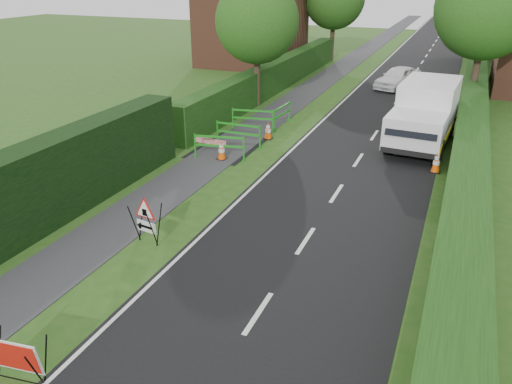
% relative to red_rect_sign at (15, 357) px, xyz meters
% --- Properties ---
extents(ground, '(120.00, 120.00, 0.00)m').
position_rel_red_rect_sign_xyz_m(ground, '(0.90, 2.51, -0.51)').
color(ground, '#244F16').
rests_on(ground, ground).
extents(road_surface, '(6.00, 90.00, 0.02)m').
position_rel_red_rect_sign_xyz_m(road_surface, '(3.40, 37.51, -0.51)').
color(road_surface, black).
rests_on(road_surface, ground).
extents(footpath, '(2.00, 90.00, 0.02)m').
position_rel_red_rect_sign_xyz_m(footpath, '(-2.10, 37.51, -0.51)').
color(footpath, '#2D2D30').
rests_on(footpath, ground).
extents(hedge_west_far, '(1.00, 24.00, 1.80)m').
position_rel_red_rect_sign_xyz_m(hedge_west_far, '(-4.10, 24.51, -0.51)').
color(hedge_west_far, '#14380F').
rests_on(hedge_west_far, ground).
extents(hedge_east, '(1.20, 50.00, 1.50)m').
position_rel_red_rect_sign_xyz_m(hedge_east, '(7.40, 18.51, -0.51)').
color(hedge_east, '#14380F').
rests_on(hedge_east, ground).
extents(house_west, '(7.50, 7.40, 7.88)m').
position_rel_red_rect_sign_xyz_m(house_west, '(-9.10, 32.51, 2.38)').
color(house_west, brown).
rests_on(house_west, ground).
extents(tree_nw, '(4.40, 4.40, 6.70)m').
position_rel_red_rect_sign_xyz_m(tree_nw, '(-3.70, 20.51, 3.97)').
color(tree_nw, '#2D2116').
rests_on(tree_nw, ground).
extents(tree_ne, '(5.20, 5.20, 7.79)m').
position_rel_red_rect_sign_xyz_m(tree_ne, '(7.30, 24.51, 4.66)').
color(tree_ne, '#2D2116').
rests_on(tree_ne, ground).
extents(tree_fe, '(4.20, 4.20, 6.33)m').
position_rel_red_rect_sign_xyz_m(tree_fe, '(7.30, 40.51, 3.71)').
color(tree_fe, '#2D2116').
rests_on(tree_fe, ground).
extents(red_rect_sign, '(1.11, 0.77, 0.89)m').
position_rel_red_rect_sign_xyz_m(red_rect_sign, '(0.00, 0.00, 0.00)').
color(red_rect_sign, black).
rests_on(red_rect_sign, ground).
extents(triangle_sign, '(0.92, 0.92, 1.19)m').
position_rel_red_rect_sign_xyz_m(triangle_sign, '(-0.67, 5.19, 0.31)').
color(triangle_sign, black).
rests_on(triangle_sign, ground).
extents(works_van, '(2.61, 5.86, 2.61)m').
position_rel_red_rect_sign_xyz_m(works_van, '(5.47, 17.18, 0.87)').
color(works_van, silver).
rests_on(works_van, ground).
extents(traffic_cone_0, '(0.38, 0.38, 0.79)m').
position_rel_red_rect_sign_xyz_m(traffic_cone_0, '(6.34, 13.89, -0.12)').
color(traffic_cone_0, black).
rests_on(traffic_cone_0, ground).
extents(traffic_cone_1, '(0.38, 0.38, 0.79)m').
position_rel_red_rect_sign_xyz_m(traffic_cone_1, '(6.13, 16.73, -0.12)').
color(traffic_cone_1, black).
rests_on(traffic_cone_1, ground).
extents(traffic_cone_2, '(0.38, 0.38, 0.79)m').
position_rel_red_rect_sign_xyz_m(traffic_cone_2, '(6.02, 18.01, -0.12)').
color(traffic_cone_2, black).
rests_on(traffic_cone_2, ground).
extents(traffic_cone_3, '(0.38, 0.38, 0.79)m').
position_rel_red_rect_sign_xyz_m(traffic_cone_3, '(-1.70, 12.01, -0.12)').
color(traffic_cone_3, black).
rests_on(traffic_cone_3, ground).
extents(traffic_cone_4, '(0.38, 0.38, 0.79)m').
position_rel_red_rect_sign_xyz_m(traffic_cone_4, '(-0.94, 15.17, -0.12)').
color(traffic_cone_4, black).
rests_on(traffic_cone_4, ground).
extents(ped_barrier_0, '(2.09, 0.80, 1.00)m').
position_rel_red_rect_sign_xyz_m(ped_barrier_0, '(-1.81, 12.04, 0.12)').
color(ped_barrier_0, '#1A8818').
rests_on(ped_barrier_0, ground).
extents(ped_barrier_1, '(2.06, 0.38, 1.00)m').
position_rel_red_rect_sign_xyz_m(ped_barrier_1, '(-1.80, 13.85, 0.12)').
color(ped_barrier_1, '#1A8818').
rests_on(ped_barrier_1, ground).
extents(ped_barrier_2, '(2.09, 0.75, 1.00)m').
position_rel_red_rect_sign_xyz_m(ped_barrier_2, '(-2.10, 16.22, 0.12)').
color(ped_barrier_2, '#1A8818').
rests_on(ped_barrier_2, ground).
extents(ped_barrier_3, '(0.46, 2.08, 1.00)m').
position_rel_red_rect_sign_xyz_m(ped_barrier_3, '(-1.09, 17.34, 0.12)').
color(ped_barrier_3, '#1A8818').
rests_on(ped_barrier_3, ground).
extents(redwhite_plank, '(1.50, 0.13, 0.25)m').
position_rel_red_rect_sign_xyz_m(redwhite_plank, '(-2.54, 12.65, -0.51)').
color(redwhite_plank, red).
rests_on(redwhite_plank, ground).
extents(hatchback_car, '(2.88, 4.34, 1.37)m').
position_rel_red_rect_sign_xyz_m(hatchback_car, '(2.91, 27.95, 0.17)').
color(hatchback_car, white).
rests_on(hatchback_car, ground).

